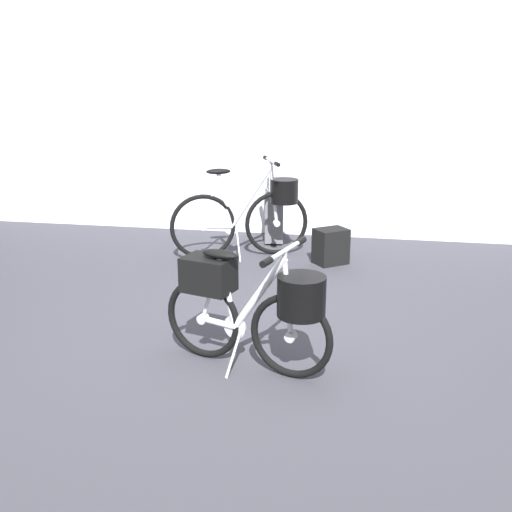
% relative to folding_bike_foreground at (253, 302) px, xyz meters
% --- Properties ---
extents(ground_plane, '(7.65, 7.65, 0.00)m').
position_rel_folding_bike_foreground_xyz_m(ground_plane, '(-0.06, 0.13, -0.40)').
color(ground_plane, '#38383F').
extents(back_wall, '(7.65, 0.10, 2.81)m').
position_rel_folding_bike_foreground_xyz_m(back_wall, '(-0.06, 3.12, 1.00)').
color(back_wall, silver).
rests_on(back_wall, ground_plane).
extents(folding_bike_foreground, '(1.02, 0.52, 0.74)m').
position_rel_folding_bike_foreground_xyz_m(folding_bike_foreground, '(0.00, 0.00, 0.00)').
color(folding_bike_foreground, black).
rests_on(folding_bike_foreground, ground_plane).
extents(display_bike_left, '(1.21, 0.63, 0.90)m').
position_rel_folding_bike_foreground_xyz_m(display_bike_left, '(-0.42, 2.22, 0.02)').
color(display_bike_left, black).
rests_on(display_bike_left, ground_plane).
extents(rolling_suitcase, '(0.23, 0.38, 0.83)m').
position_rel_folding_bike_foreground_xyz_m(rolling_suitcase, '(-0.31, 2.76, -0.12)').
color(rolling_suitcase, slate).
rests_on(rolling_suitcase, ground_plane).
extents(handbag_on_floor, '(0.35, 0.33, 0.32)m').
position_rel_folding_bike_foreground_xyz_m(handbag_on_floor, '(0.30, 2.10, -0.24)').
color(handbag_on_floor, black).
rests_on(handbag_on_floor, ground_plane).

